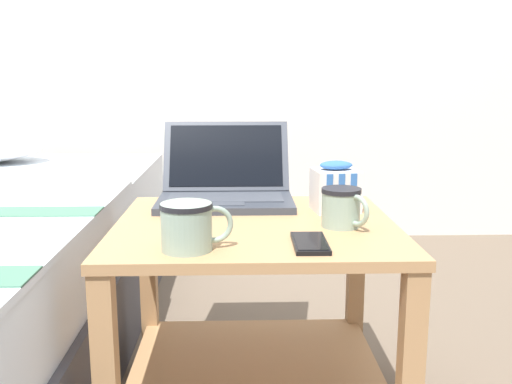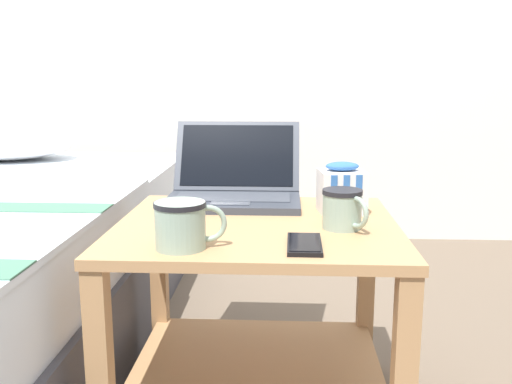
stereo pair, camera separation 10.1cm
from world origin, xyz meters
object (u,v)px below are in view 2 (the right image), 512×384
laptop (234,186)px  snack_bag (342,189)px  mug_front_right (182,222)px  cell_phone (304,244)px  mug_front_left (343,207)px

laptop → snack_bag: (0.27, -0.11, 0.01)m
laptop → mug_front_right: 0.43m
laptop → mug_front_right: (-0.06, -0.43, 0.01)m
snack_bag → cell_phone: snack_bag is taller
laptop → snack_bag: 0.30m
mug_front_right → snack_bag: bearing=43.5°
mug_front_right → cell_phone: bearing=5.7°
snack_bag → mug_front_left: bearing=-94.2°
mug_front_left → cell_phone: bearing=-122.1°
mug_front_left → snack_bag: snack_bag is taller
mug_front_right → cell_phone: 0.24m
laptop → mug_front_left: laptop is taller
mug_front_left → mug_front_right: mug_front_right is taller
laptop → cell_phone: 0.44m
laptop → cell_phone: bearing=-66.7°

